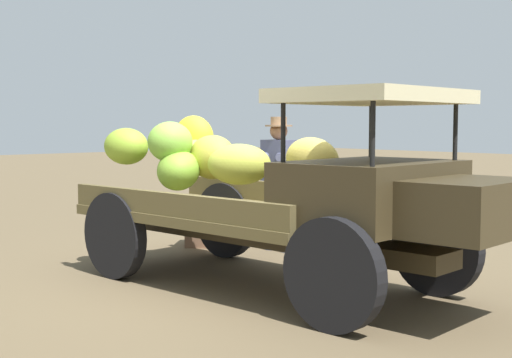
% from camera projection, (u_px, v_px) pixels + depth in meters
% --- Properties ---
extents(ground_plane, '(60.00, 60.00, 0.00)m').
position_uv_depth(ground_plane, '(241.00, 283.00, 7.12)').
color(ground_plane, brown).
extents(truck, '(4.56, 2.08, 1.89)m').
position_uv_depth(truck, '(290.00, 193.00, 6.69)').
color(truck, '#3A2F1C').
rests_on(truck, ground).
extents(farmer, '(0.52, 0.48, 1.68)m').
position_uv_depth(farmer, '(278.00, 175.00, 8.84)').
color(farmer, '#495371').
rests_on(farmer, ground).
extents(wooden_crate, '(0.68, 0.67, 0.49)m').
position_uv_depth(wooden_crate, '(207.00, 227.00, 9.27)').
color(wooden_crate, '#8C6348').
rests_on(wooden_crate, ground).
extents(loose_banana_bunch, '(0.71, 0.70, 0.39)m').
position_uv_depth(loose_banana_bunch, '(283.00, 232.00, 9.28)').
color(loose_banana_bunch, '#BDB24C').
rests_on(loose_banana_bunch, ground).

